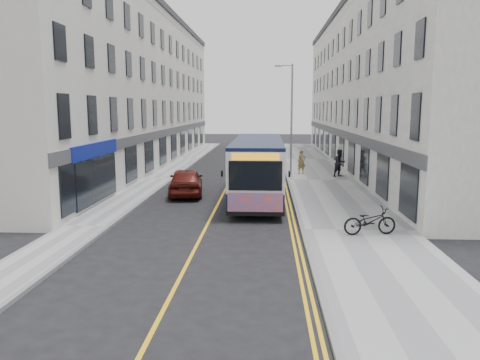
# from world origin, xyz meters

# --- Properties ---
(ground) EXTENTS (140.00, 140.00, 0.00)m
(ground) POSITION_xyz_m (0.00, 0.00, 0.00)
(ground) COLOR black
(ground) RESTS_ON ground
(pavement_east) EXTENTS (4.50, 64.00, 0.12)m
(pavement_east) POSITION_xyz_m (6.25, 12.00, 0.06)
(pavement_east) COLOR #979799
(pavement_east) RESTS_ON ground
(pavement_west) EXTENTS (2.00, 64.00, 0.12)m
(pavement_west) POSITION_xyz_m (-5.00, 12.00, 0.06)
(pavement_west) COLOR #979799
(pavement_west) RESTS_ON ground
(kerb_east) EXTENTS (0.18, 64.00, 0.13)m
(kerb_east) POSITION_xyz_m (4.00, 12.00, 0.07)
(kerb_east) COLOR slate
(kerb_east) RESTS_ON ground
(kerb_west) EXTENTS (0.18, 64.00, 0.13)m
(kerb_west) POSITION_xyz_m (-4.00, 12.00, 0.07)
(kerb_west) COLOR slate
(kerb_west) RESTS_ON ground
(road_centre_line) EXTENTS (0.12, 64.00, 0.01)m
(road_centre_line) POSITION_xyz_m (0.00, 12.00, 0.00)
(road_centre_line) COLOR yellow
(road_centre_line) RESTS_ON ground
(road_dbl_yellow_inner) EXTENTS (0.10, 64.00, 0.01)m
(road_dbl_yellow_inner) POSITION_xyz_m (3.55, 12.00, 0.00)
(road_dbl_yellow_inner) COLOR yellow
(road_dbl_yellow_inner) RESTS_ON ground
(road_dbl_yellow_outer) EXTENTS (0.10, 64.00, 0.01)m
(road_dbl_yellow_outer) POSITION_xyz_m (3.75, 12.00, 0.00)
(road_dbl_yellow_outer) COLOR yellow
(road_dbl_yellow_outer) RESTS_ON ground
(terrace_east) EXTENTS (6.00, 46.00, 13.00)m
(terrace_east) POSITION_xyz_m (11.50, 21.00, 6.50)
(terrace_east) COLOR white
(terrace_east) RESTS_ON ground
(terrace_west) EXTENTS (6.00, 46.00, 13.00)m
(terrace_west) POSITION_xyz_m (-9.00, 21.00, 6.50)
(terrace_west) COLOR silver
(terrace_west) RESTS_ON ground
(streetlamp) EXTENTS (1.32, 0.18, 8.00)m
(streetlamp) POSITION_xyz_m (4.17, 14.00, 4.38)
(streetlamp) COLOR #94969C
(streetlamp) RESTS_ON ground
(city_bus) EXTENTS (2.62, 11.24, 3.27)m
(city_bus) POSITION_xyz_m (2.04, 5.67, 1.79)
(city_bus) COLOR black
(city_bus) RESTS_ON ground
(bicycle) EXTENTS (2.14, 1.04, 1.08)m
(bicycle) POSITION_xyz_m (6.50, -1.93, 0.66)
(bicycle) COLOR black
(bicycle) RESTS_ON pavement_east
(pedestrian_near) EXTENTS (0.76, 0.65, 1.77)m
(pedestrian_near) POSITION_xyz_m (5.08, 14.82, 1.01)
(pedestrian_near) COLOR olive
(pedestrian_near) RESTS_ON pavement_east
(pedestrian_far) EXTENTS (1.19, 1.13, 1.93)m
(pedestrian_far) POSITION_xyz_m (7.69, 13.56, 1.09)
(pedestrian_far) COLOR black
(pedestrian_far) RESTS_ON pavement_east
(car_white) EXTENTS (1.96, 4.50, 1.44)m
(car_white) POSITION_xyz_m (1.80, 24.28, 0.72)
(car_white) COLOR white
(car_white) RESTS_ON ground
(car_maroon) EXTENTS (2.47, 4.85, 1.58)m
(car_maroon) POSITION_xyz_m (-2.09, 6.50, 0.79)
(car_maroon) COLOR #4D110C
(car_maroon) RESTS_ON ground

